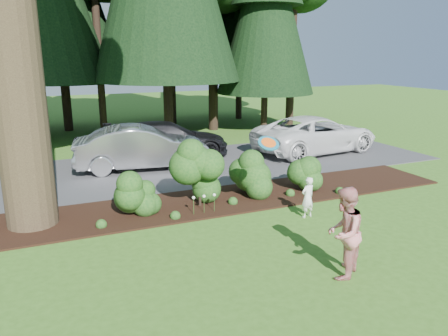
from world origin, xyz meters
name	(u,v)px	position (x,y,z in m)	size (l,w,h in m)	color
ground	(254,247)	(0.00, 0.00, 0.00)	(80.00, 80.00, 0.00)	#37641C
mulch_bed	(203,202)	(0.00, 3.25, 0.03)	(16.00, 2.50, 0.05)	black
driveway	(164,169)	(0.00, 7.50, 0.01)	(22.00, 6.00, 0.03)	#38383A
shrub_row	(229,175)	(0.77, 3.14, 0.81)	(6.53, 1.60, 1.61)	#144116
lily_cluster	(204,197)	(-0.30, 2.40, 0.50)	(0.69, 0.09, 0.57)	#144116
car_silver_wagon	(142,148)	(-0.75, 7.75, 0.85)	(1.73, 4.96, 1.63)	#B5B5BA
car_white_suv	(316,134)	(6.90, 7.60, 0.83)	(2.64, 5.74, 1.59)	silver
car_dark_suv	(167,139)	(0.67, 9.29, 0.77)	(2.07, 5.10, 1.48)	black
child	(308,197)	(2.17, 1.12, 0.56)	(0.41, 0.27, 1.12)	white
adult	(344,233)	(0.99, -1.85, 0.91)	(0.89, 0.69, 1.83)	red
frisbee	(269,143)	(0.95, 1.14, 2.13)	(0.55, 0.48, 0.31)	#186C85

